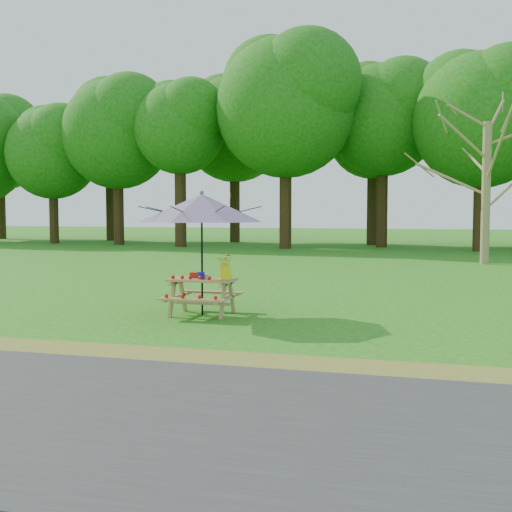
% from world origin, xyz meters
% --- Properties ---
extents(ground, '(120.00, 120.00, 0.00)m').
position_xyz_m(ground, '(0.00, 0.00, 0.00)').
color(ground, '#226C14').
rests_on(ground, ground).
extents(treeline, '(60.00, 12.00, 16.00)m').
position_xyz_m(treeline, '(0.00, 22.00, 8.00)').
color(treeline, '#13580F').
rests_on(treeline, ground).
extents(bare_tree, '(7.97, 7.97, 11.72)m').
position_xyz_m(bare_tree, '(9.28, 13.92, 7.12)').
color(bare_tree, olive).
rests_on(bare_tree, ground).
extents(picnic_table, '(1.20, 1.32, 0.67)m').
position_xyz_m(picnic_table, '(3.44, 0.53, 0.33)').
color(picnic_table, '#A37D4A').
rests_on(picnic_table, ground).
extents(patio_umbrella, '(2.57, 2.57, 2.26)m').
position_xyz_m(patio_umbrella, '(3.44, 0.54, 1.95)').
color(patio_umbrella, black).
rests_on(patio_umbrella, ground).
extents(produce_bins, '(0.34, 0.41, 0.13)m').
position_xyz_m(produce_bins, '(3.38, 0.57, 0.72)').
color(produce_bins, red).
rests_on(produce_bins, picnic_table).
extents(tomatoes_row, '(0.77, 0.13, 0.07)m').
position_xyz_m(tomatoes_row, '(3.29, 0.36, 0.71)').
color(tomatoes_row, red).
rests_on(tomatoes_row, picnic_table).
extents(flower_bucket, '(0.28, 0.25, 0.46)m').
position_xyz_m(flower_bucket, '(3.88, 0.56, 0.91)').
color(flower_bucket, '#FDFD0D').
rests_on(flower_bucket, picnic_table).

